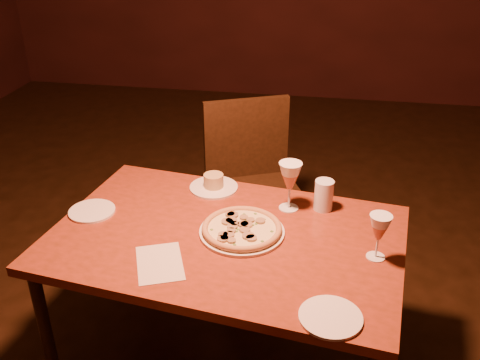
# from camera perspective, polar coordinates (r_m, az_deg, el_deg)

# --- Properties ---
(floor) EXTENTS (7.00, 7.00, 0.00)m
(floor) POSITION_cam_1_polar(r_m,az_deg,el_deg) (2.56, 0.45, -16.76)
(floor) COLOR black
(floor) RESTS_ON ground
(dining_table) EXTENTS (1.39, 0.99, 0.69)m
(dining_table) POSITION_cam_1_polar(r_m,az_deg,el_deg) (2.03, -1.54, -7.28)
(dining_table) COLOR maroon
(dining_table) RESTS_ON floor
(chair_far) EXTENTS (0.59, 0.59, 0.92)m
(chair_far) POSITION_cam_1_polar(r_m,az_deg,el_deg) (2.73, 1.40, -0.24)
(chair_far) COLOR black
(chair_far) RESTS_ON floor
(pizza_plate) EXTENTS (0.32, 0.32, 0.03)m
(pizza_plate) POSITION_cam_1_polar(r_m,az_deg,el_deg) (2.00, 0.20, -5.24)
(pizza_plate) COLOR white
(pizza_plate) RESTS_ON dining_table
(ramekin_saucer) EXTENTS (0.21, 0.21, 0.07)m
(ramekin_saucer) POSITION_cam_1_polar(r_m,az_deg,el_deg) (2.30, -2.82, -0.42)
(ramekin_saucer) COLOR white
(ramekin_saucer) RESTS_ON dining_table
(wine_glass_far) EXTENTS (0.09, 0.09, 0.20)m
(wine_glass_far) POSITION_cam_1_polar(r_m,az_deg,el_deg) (2.12, 5.32, -0.67)
(wine_glass_far) COLOR #B3654A
(wine_glass_far) RESTS_ON dining_table
(wine_glass_right) EXTENTS (0.08, 0.08, 0.17)m
(wine_glass_right) POSITION_cam_1_polar(r_m,az_deg,el_deg) (1.89, 14.54, -5.89)
(wine_glass_right) COLOR #B3654A
(wine_glass_right) RESTS_ON dining_table
(water_tumbler) EXTENTS (0.08, 0.08, 0.13)m
(water_tumbler) POSITION_cam_1_polar(r_m,az_deg,el_deg) (2.15, 8.93, -1.60)
(water_tumbler) COLOR silver
(water_tumbler) RESTS_ON dining_table
(side_plate_left) EXTENTS (0.18, 0.18, 0.01)m
(side_plate_left) POSITION_cam_1_polar(r_m,az_deg,el_deg) (2.21, -15.51, -3.21)
(side_plate_left) COLOR white
(side_plate_left) RESTS_ON dining_table
(side_plate_near) EXTENTS (0.19, 0.19, 0.01)m
(side_plate_near) POSITION_cam_1_polar(r_m,az_deg,el_deg) (1.66, 9.63, -14.23)
(side_plate_near) COLOR white
(side_plate_near) RESTS_ON dining_table
(menu_card) EXTENTS (0.23, 0.26, 0.00)m
(menu_card) POSITION_cam_1_polar(r_m,az_deg,el_deg) (1.87, -8.56, -8.74)
(menu_card) COLOR beige
(menu_card) RESTS_ON dining_table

